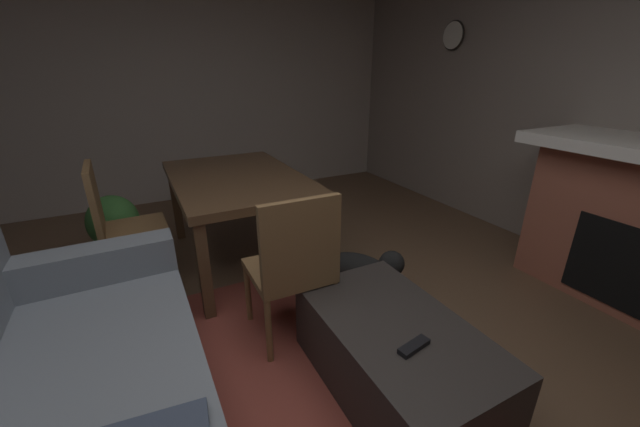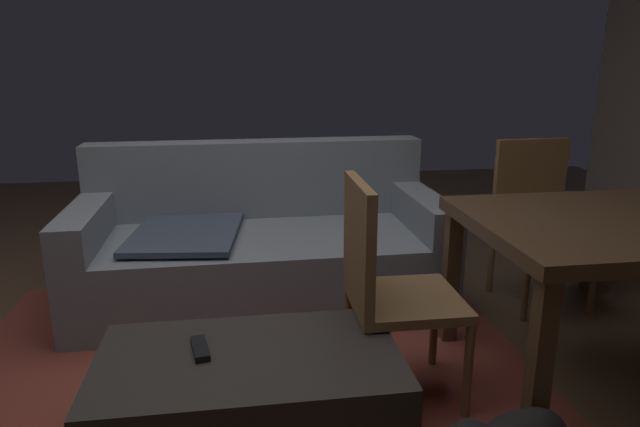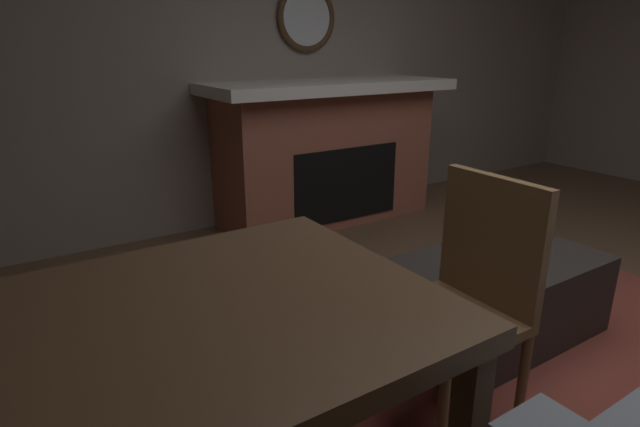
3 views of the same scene
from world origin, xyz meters
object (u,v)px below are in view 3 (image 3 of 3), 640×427
at_px(tv_remote, 528,253).
at_px(fireplace, 326,151).
at_px(small_dog, 315,315).
at_px(round_wall_mirror, 307,18).
at_px(dining_chair_west, 467,290).
at_px(ottoman_coffee_table, 493,299).
at_px(dining_table, 142,356).

bearing_deg(tv_remote, fireplace, -104.64).
bearing_deg(fireplace, tv_remote, 85.35).
bearing_deg(small_dog, round_wall_mirror, -120.88).
height_order(round_wall_mirror, dining_chair_west, round_wall_mirror).
distance_m(ottoman_coffee_table, tv_remote, 0.27).
xyz_separation_m(tv_remote, dining_chair_west, (0.72, 0.25, 0.11)).
height_order(fireplace, tv_remote, fireplace).
xyz_separation_m(round_wall_mirror, ottoman_coffee_table, (0.33, 2.22, -1.36)).
bearing_deg(round_wall_mirror, dining_table, 51.25).
distance_m(ottoman_coffee_table, small_dog, 0.87).
height_order(fireplace, small_dog, fireplace).
height_order(dining_table, small_dog, dining_table).
distance_m(fireplace, tv_remote, 1.99).
bearing_deg(round_wall_mirror, fireplace, 90.00).
bearing_deg(fireplace, dining_chair_west, 68.46).
distance_m(fireplace, dining_table, 3.00).
distance_m(round_wall_mirror, tv_remote, 2.54).
bearing_deg(dining_table, fireplace, -132.17).
xyz_separation_m(tv_remote, small_dog, (0.96, -0.40, -0.23)).
bearing_deg(tv_remote, ottoman_coffee_table, -24.87).
relative_size(dining_chair_west, small_dog, 1.62).
relative_size(tv_remote, small_dog, 0.28).
bearing_deg(dining_table, ottoman_coffee_table, -170.25).
bearing_deg(dining_chair_west, dining_table, -0.07).
distance_m(round_wall_mirror, ottoman_coffee_table, 2.62).
height_order(fireplace, dining_chair_west, fireplace).
relative_size(fireplace, tv_remote, 12.09).
relative_size(tv_remote, dining_chair_west, 0.17).
bearing_deg(dining_chair_west, ottoman_coffee_table, -152.16).
bearing_deg(fireplace, small_dog, 54.77).
xyz_separation_m(fireplace, dining_table, (2.02, 2.22, 0.10)).
bearing_deg(dining_table, round_wall_mirror, -128.75).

